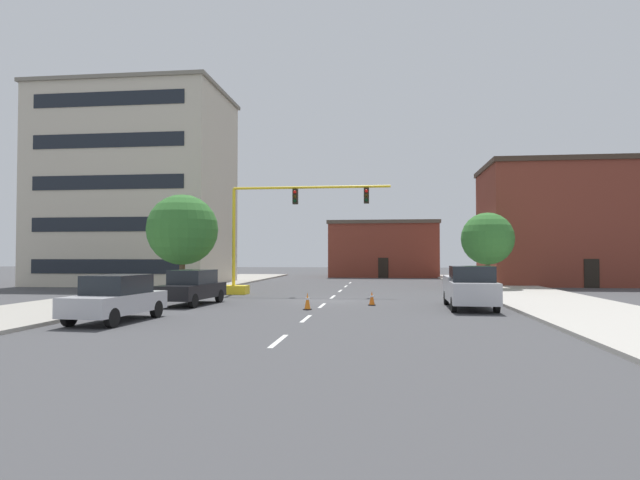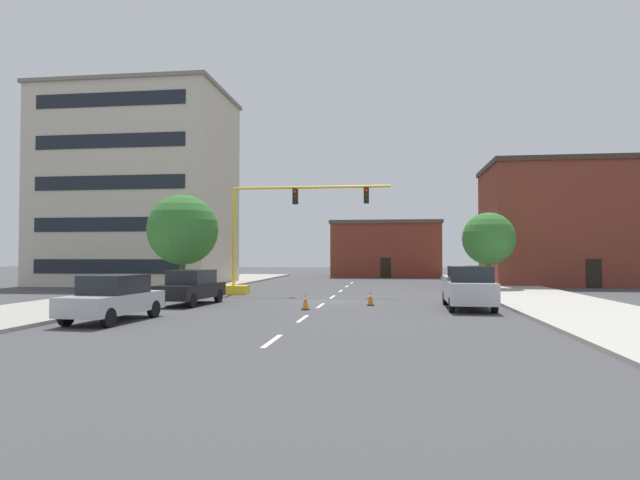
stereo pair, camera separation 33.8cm
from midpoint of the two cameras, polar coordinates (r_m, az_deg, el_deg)
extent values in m
plane|color=#424244|center=(29.63, 1.13, -6.42)|extent=(160.00, 160.00, 0.00)
cube|color=#9E998E|center=(40.31, -14.48, -4.99)|extent=(6.00, 56.00, 0.14)
cube|color=#B2ADA3|center=(38.39, 20.29, -5.11)|extent=(6.00, 56.00, 0.14)
cube|color=silver|center=(15.88, -4.46, -10.58)|extent=(0.16, 2.40, 0.01)
cube|color=silver|center=(21.25, -1.38, -8.31)|extent=(0.16, 2.40, 0.01)
cube|color=silver|center=(26.67, 0.43, -6.94)|extent=(0.16, 2.40, 0.01)
cube|color=silver|center=(32.11, 1.62, -6.04)|extent=(0.16, 2.40, 0.01)
cube|color=silver|center=(37.58, 2.46, -5.39)|extent=(0.16, 2.40, 0.01)
cube|color=silver|center=(43.05, 3.09, -4.91)|extent=(0.16, 2.40, 0.01)
cube|color=silver|center=(48.53, 3.58, -4.54)|extent=(0.16, 2.40, 0.01)
cube|color=beige|center=(49.20, -18.42, 5.01)|extent=(14.97, 10.07, 16.16)
cube|color=slate|center=(50.80, -18.33, 14.27)|extent=(15.37, 10.47, 0.30)
cube|color=black|center=(44.38, -21.34, -2.62)|extent=(12.28, 0.06, 1.10)
cube|color=black|center=(44.44, -21.30, 1.55)|extent=(12.28, 0.06, 1.10)
cube|color=black|center=(44.73, -21.25, 5.69)|extent=(12.28, 0.06, 1.10)
cube|color=black|center=(45.24, -21.21, 9.75)|extent=(12.28, 0.06, 1.10)
cube|color=black|center=(45.98, -21.17, 13.71)|extent=(12.28, 0.06, 1.10)
cube|color=brown|center=(62.84, 7.13, -1.14)|extent=(12.12, 7.59, 5.96)
cube|color=#4C4238|center=(62.94, 7.12, 1.75)|extent=(12.42, 7.89, 0.40)
cube|color=black|center=(59.02, 7.12, -2.94)|extent=(1.10, 0.06, 2.20)
cube|color=brown|center=(49.96, 25.33, 1.29)|extent=(13.92, 9.16, 9.75)
cube|color=#3D2D23|center=(50.46, 25.26, 7.05)|extent=(14.22, 9.46, 0.40)
cube|color=black|center=(45.56, 27.18, -3.17)|extent=(1.10, 0.06, 2.20)
cube|color=yellow|center=(34.90, -8.83, -5.22)|extent=(1.80, 1.20, 0.55)
cylinder|color=yellow|center=(34.85, -8.81, 0.33)|extent=(0.20, 0.20, 6.20)
cylinder|color=yellow|center=(34.06, -0.68, 5.59)|extent=(9.95, 0.16, 0.16)
cube|color=black|center=(34.14, -2.34, 4.60)|extent=(0.32, 0.36, 0.95)
sphere|color=red|center=(33.99, -2.40, 5.09)|extent=(0.20, 0.20, 0.20)
sphere|color=#38280A|center=(33.95, -2.40, 4.63)|extent=(0.20, 0.20, 0.20)
sphere|color=black|center=(33.93, -2.40, 4.15)|extent=(0.20, 0.20, 0.20)
cube|color=black|center=(33.68, 5.21, 4.69)|extent=(0.32, 0.36, 0.95)
sphere|color=red|center=(33.52, 5.20, 5.19)|extent=(0.20, 0.20, 0.20)
sphere|color=#38280A|center=(33.49, 5.20, 4.72)|extent=(0.20, 0.20, 0.20)
sphere|color=black|center=(33.46, 5.20, 4.24)|extent=(0.20, 0.20, 0.20)
cylinder|color=brown|center=(40.21, 17.67, -3.46)|extent=(0.36, 0.36, 2.26)
sphere|color=#33702D|center=(40.21, 17.64, 0.15)|extent=(3.73, 3.73, 3.73)
cylinder|color=brown|center=(35.26, -14.07, -3.63)|extent=(0.36, 0.36, 2.42)
sphere|color=#33702D|center=(35.27, -14.04, 1.06)|extent=(4.47, 4.47, 4.47)
cube|color=#BCBCC1|center=(26.08, 15.74, -5.22)|extent=(2.14, 5.45, 0.95)
cube|color=#1E2328|center=(25.15, 15.97, -3.47)|extent=(1.89, 1.85, 0.70)
cube|color=#BCBCC1|center=(27.23, 15.43, -3.89)|extent=(2.07, 2.86, 0.16)
cylinder|color=black|center=(24.43, 18.37, -6.56)|extent=(0.24, 0.69, 0.68)
cylinder|color=black|center=(24.21, 14.13, -6.64)|extent=(0.24, 0.69, 0.68)
cylinder|color=black|center=(28.05, 17.13, -5.92)|extent=(0.24, 0.69, 0.68)
cylinder|color=black|center=(27.85, 13.44, -5.98)|extent=(0.24, 0.69, 0.68)
cube|color=#B7B7BC|center=(21.63, -20.65, -6.26)|extent=(2.20, 4.63, 0.70)
cube|color=#1E2328|center=(21.67, -20.48, -4.40)|extent=(1.88, 2.43, 0.70)
cylinder|color=black|center=(23.39, -20.34, -6.77)|extent=(0.27, 0.70, 0.68)
cylinder|color=black|center=(22.55, -16.76, -6.99)|extent=(0.27, 0.70, 0.68)
cylinder|color=black|center=(20.88, -24.86, -7.35)|extent=(0.27, 0.70, 0.68)
cylinder|color=black|center=(19.94, -21.03, -7.67)|extent=(0.27, 0.70, 0.68)
cube|color=black|center=(27.86, -13.18, -5.26)|extent=(2.29, 4.66, 0.70)
cube|color=#1E2328|center=(27.91, -13.08, -3.81)|extent=(1.92, 2.46, 0.70)
cylinder|color=black|center=(29.62, -13.31, -5.72)|extent=(0.29, 0.70, 0.68)
cylinder|color=black|center=(28.93, -10.36, -5.83)|extent=(0.29, 0.70, 0.68)
cylinder|color=black|center=(26.92, -16.21, -6.11)|extent=(0.29, 0.70, 0.68)
cylinder|color=black|center=(26.15, -13.04, -6.27)|extent=(0.29, 0.70, 0.68)
cube|color=black|center=(24.66, -1.16, -7.34)|extent=(0.36, 0.36, 0.04)
cone|color=orange|center=(24.62, -1.16, -6.44)|extent=(0.28, 0.28, 0.74)
cylinder|color=white|center=(24.61, -1.16, -6.23)|extent=(0.19, 0.19, 0.08)
cube|color=black|center=(26.87, 5.73, -6.86)|extent=(0.36, 0.36, 0.04)
cone|color=orange|center=(26.84, 5.72, -6.10)|extent=(0.28, 0.28, 0.68)
cylinder|color=white|center=(26.83, 5.72, -5.93)|extent=(0.19, 0.19, 0.08)
camera|label=1|loc=(0.17, -89.71, -0.01)|focal=30.26mm
camera|label=2|loc=(0.17, 90.29, 0.01)|focal=30.26mm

